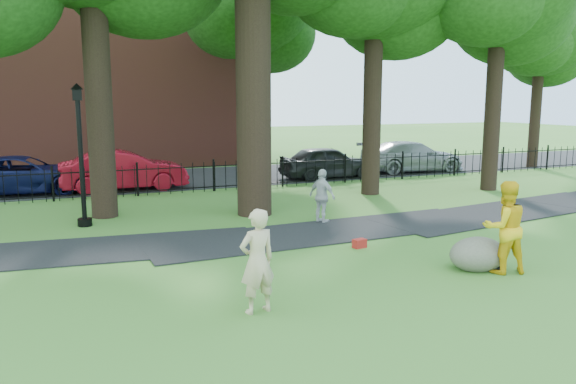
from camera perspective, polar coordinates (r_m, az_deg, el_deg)
name	(u,v)px	position (r m, az deg, el deg)	size (l,w,h in m)	color
ground	(365,277)	(12.02, 7.79, -8.57)	(120.00, 120.00, 0.00)	#3B7127
footpath	(325,232)	(15.78, 3.77, -4.12)	(36.00, 2.60, 0.03)	black
street	(192,178)	(26.74, -9.77, 1.39)	(80.00, 7.00, 0.02)	black
iron_fence	(214,176)	(22.81, -7.56, 1.58)	(44.00, 0.04, 1.20)	black
brick_building	(85,56)	(33.96, -19.96, 12.82)	(18.00, 8.00, 12.00)	brown
woman	(257,261)	(9.80, -3.14, -7.03)	(0.68, 0.44, 1.85)	#CCB18C
man	(505,227)	(12.83, 21.15, -3.36)	(0.97, 0.76, 2.00)	yellow
pedestrian	(322,196)	(16.80, 3.49, -0.43)	(0.96, 0.40, 1.63)	#B7B7BC
boulder	(478,252)	(13.06, 18.72, -5.77)	(1.32, 0.99, 0.77)	#5B574C
lamppost	(81,157)	(17.27, -20.29, 3.32)	(0.41, 0.41, 4.14)	black
backpack	(491,264)	(13.14, 19.94, -6.85)	(0.38, 0.23, 0.28)	black
red_bag	(359,243)	(14.25, 7.28, -5.21)	(0.33, 0.20, 0.22)	maroon
red_sedan	(124,171)	(23.69, -16.33, 2.11)	(1.73, 4.97, 1.64)	maroon
navy_van	(24,175)	(24.31, -25.23, 1.59)	(2.47, 5.35, 1.49)	#0C103C
grey_car	(327,162)	(26.27, 4.03, 3.04)	(1.80, 4.48, 1.53)	black
silver_car	(412,157)	(29.26, 12.46, 3.53)	(2.18, 5.37, 1.56)	gray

